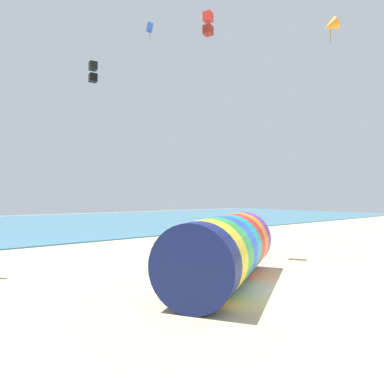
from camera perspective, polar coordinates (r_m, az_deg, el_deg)
The scene contains 9 objects.
ground_plane at distance 13.49m, azimuth 16.67°, elevation -15.65°, with size 120.00×120.00×0.00m, color #CCBA8C.
sea at distance 46.09m, azimuth -25.74°, elevation -4.88°, with size 120.00×40.00×0.10m, color teal.
giant_inflatable_tube at distance 13.79m, azimuth 5.38°, elevation -9.60°, with size 8.04×6.26×2.70m.
kite_handler at distance 18.79m, azimuth 6.43°, elevation -8.61°, with size 0.40×0.42×1.74m.
kite_blue_diamond at distance 31.98m, azimuth -7.05°, elevation 25.52°, with size 0.55×0.36×1.30m.
kite_orange_delta at distance 25.07m, azimuth 22.07°, elevation 24.31°, with size 1.29×1.24×1.56m.
kite_red_box at distance 22.94m, azimuth 2.69°, elevation 26.23°, with size 0.65×0.65×1.43m.
kite_black_box at distance 21.25m, azimuth -16.17°, elevation 18.67°, with size 0.49×0.49×1.20m.
cooler_box at distance 18.66m, azimuth 7.68°, elevation -10.88°, with size 0.52×0.36×0.36m, color #2659B2.
Camera 1 is at (-10.78, -7.30, 3.50)m, focal length 32.00 mm.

